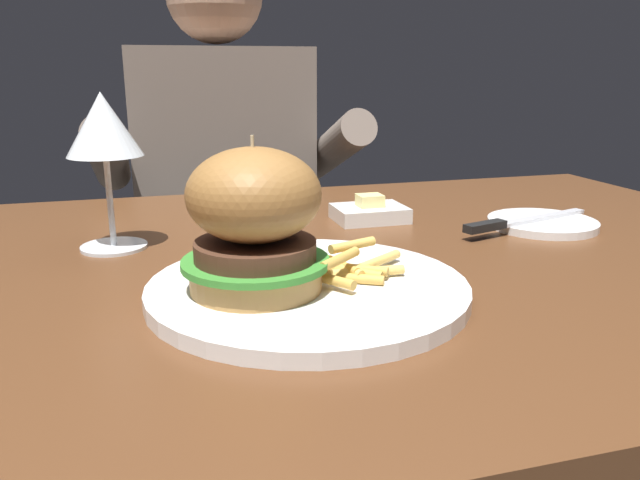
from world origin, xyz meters
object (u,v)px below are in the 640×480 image
(bread_plate, at_px, (542,223))
(main_plate, at_px, (308,289))
(table_knife, at_px, (516,222))
(diner_person, at_px, (225,248))
(wine_glass, at_px, (103,131))
(butter_dish, at_px, (370,212))
(burger_sandwich, at_px, (255,220))

(bread_plate, bearing_deg, main_plate, -155.75)
(table_knife, distance_m, diner_person, 0.73)
(main_plate, relative_size, wine_glass, 1.65)
(butter_dish, relative_size, diner_person, 0.08)
(burger_sandwich, relative_size, table_knife, 0.65)
(bread_plate, distance_m, diner_person, 0.73)
(main_plate, height_order, table_knife, table_knife)
(main_plate, relative_size, bread_plate, 2.09)
(main_plate, bearing_deg, burger_sandwich, -173.58)
(main_plate, distance_m, wine_glass, 0.30)
(main_plate, xyz_separation_m, wine_glass, (-0.17, 0.21, 0.13))
(burger_sandwich, height_order, bread_plate, burger_sandwich)
(burger_sandwich, height_order, butter_dish, burger_sandwich)
(table_knife, bearing_deg, burger_sandwich, -156.87)
(burger_sandwich, bearing_deg, butter_dish, 52.19)
(table_knife, relative_size, butter_dish, 2.18)
(wine_glass, relative_size, butter_dish, 1.86)
(main_plate, height_order, diner_person, diner_person)
(wine_glass, bearing_deg, butter_dish, 7.68)
(diner_person, bearing_deg, burger_sandwich, -95.24)
(wine_glass, bearing_deg, burger_sandwich, -59.98)
(main_plate, relative_size, butter_dish, 3.06)
(butter_dish, bearing_deg, wine_glass, -172.32)
(diner_person, bearing_deg, table_knife, -65.70)
(burger_sandwich, bearing_deg, diner_person, 84.76)
(main_plate, xyz_separation_m, butter_dish, (0.16, 0.26, 0.00))
(wine_glass, xyz_separation_m, table_knife, (0.49, -0.06, -0.12))
(bread_plate, bearing_deg, butter_dish, 155.07)
(burger_sandwich, height_order, diner_person, diner_person)
(main_plate, bearing_deg, diner_person, 88.23)
(burger_sandwich, distance_m, bread_plate, 0.45)
(burger_sandwich, relative_size, wine_glass, 0.76)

